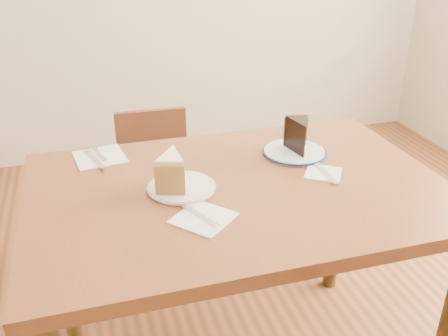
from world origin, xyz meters
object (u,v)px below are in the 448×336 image
carrot_cake (172,171)px  plate_navy (294,152)px  table (238,215)px  plate_cream (182,187)px  chair_far (158,189)px  chocolate_cake (300,138)px

carrot_cake → plate_navy: bearing=31.7°
table → plate_navy: size_ratio=6.03×
table → carrot_cake: bearing=167.5°
plate_cream → carrot_cake: 0.06m
chair_far → plate_cream: 0.75m
plate_navy → carrot_cake: carrot_cake is taller
plate_navy → carrot_cake: 0.45m
plate_cream → plate_navy: size_ratio=0.94×
table → chocolate_cake: size_ratio=11.39×
chair_far → chocolate_cake: chocolate_cake is taller
chair_far → plate_navy: bearing=128.0°
table → chair_far: (-0.14, 0.69, -0.25)m
plate_cream → chair_far: bearing=87.9°
plate_cream → plate_navy: (0.41, 0.13, 0.00)m
chocolate_cake → chair_far: bearing=-45.7°
carrot_cake → table: bearing=4.0°
chair_far → plate_navy: 0.74m
table → plate_cream: size_ratio=6.39×
table → chair_far: size_ratio=1.67×
plate_navy → chocolate_cake: chocolate_cake is taller
plate_navy → chocolate_cake: (0.01, -0.01, 0.05)m
plate_cream → plate_navy: same height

